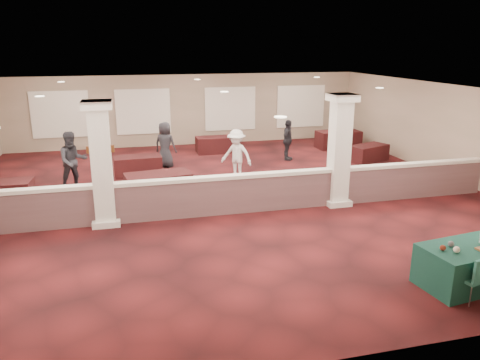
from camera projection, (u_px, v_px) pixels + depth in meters
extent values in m
plane|color=#4D1315|center=(225.00, 196.00, 14.41)|extent=(16.00, 16.00, 0.00)
cube|color=#7E6F57|center=(188.00, 110.00, 21.41)|extent=(16.00, 0.04, 3.20)
cube|color=#7E6F57|center=(347.00, 262.00, 6.51)|extent=(16.00, 0.04, 3.20)
cube|color=#7E6F57|center=(455.00, 133.00, 15.83)|extent=(0.04, 16.00, 3.20)
cube|color=white|center=(224.00, 91.00, 13.51)|extent=(16.00, 16.00, 0.02)
cube|color=brown|center=(237.00, 196.00, 12.87)|extent=(15.60, 0.20, 1.00)
cube|color=silver|center=(237.00, 176.00, 12.72)|extent=(15.60, 0.28, 0.10)
cube|color=silver|center=(102.00, 165.00, 11.75)|extent=(0.50, 0.50, 3.20)
cube|color=silver|center=(107.00, 221.00, 12.17)|extent=(0.70, 0.70, 0.16)
cube|color=silver|center=(97.00, 105.00, 11.32)|extent=(0.72, 0.72, 0.20)
cube|color=silver|center=(339.00, 151.00, 13.27)|extent=(0.50, 0.50, 3.20)
cube|color=silver|center=(336.00, 201.00, 13.69)|extent=(0.70, 0.70, 0.16)
cube|color=silver|center=(343.00, 97.00, 12.85)|extent=(0.72, 0.72, 0.20)
cylinder|color=brown|center=(89.00, 150.00, 11.57)|extent=(0.12, 0.12, 0.18)
cylinder|color=#F0E4CC|center=(89.00, 150.00, 11.57)|extent=(0.09, 0.09, 0.10)
cylinder|color=brown|center=(112.00, 148.00, 11.70)|extent=(0.12, 0.12, 0.18)
cylinder|color=#F0E4CC|center=(112.00, 148.00, 11.70)|extent=(0.09, 0.09, 0.10)
cube|color=#0D3229|center=(473.00, 264.00, 9.06)|extent=(2.22, 1.31, 0.81)
cube|color=#205F56|center=(469.00, 278.00, 8.47)|extent=(0.56, 0.56, 0.06)
cylinder|color=gray|center=(470.00, 297.00, 8.29)|extent=(0.03, 0.03, 0.41)
cylinder|color=gray|center=(452.00, 287.00, 8.61)|extent=(0.03, 0.03, 0.41)
cylinder|color=gray|center=(465.00, 282.00, 8.78)|extent=(0.03, 0.03, 0.41)
cube|color=black|center=(0.00, 194.00, 13.47)|extent=(1.81, 0.94, 0.72)
cube|color=black|center=(158.00, 186.00, 14.11)|extent=(2.04, 1.22, 0.78)
cube|color=black|center=(368.00, 153.00, 18.63)|extent=(1.79, 1.33, 0.65)
cube|color=black|center=(138.00, 165.00, 16.71)|extent=(1.69, 0.91, 0.67)
cube|color=black|center=(216.00, 145.00, 20.12)|extent=(1.70, 0.86, 0.69)
cube|color=black|center=(338.00, 139.00, 20.99)|extent=(1.93, 1.01, 0.77)
imported|color=black|center=(73.00, 161.00, 14.82)|extent=(1.02, 0.76, 1.89)
imported|color=silver|center=(236.00, 155.00, 15.96)|extent=(1.18, 1.11, 1.74)
imported|color=black|center=(288.00, 140.00, 18.69)|extent=(0.92, 1.04, 1.63)
imported|color=black|center=(165.00, 145.00, 17.62)|extent=(0.97, 0.83, 1.72)
sphere|color=beige|center=(457.00, 250.00, 8.62)|extent=(0.12, 0.12, 0.12)
sphere|color=maroon|center=(443.00, 248.00, 8.71)|extent=(0.11, 0.11, 0.11)
sphere|color=#515157|center=(451.00, 244.00, 8.88)|extent=(0.12, 0.12, 0.12)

